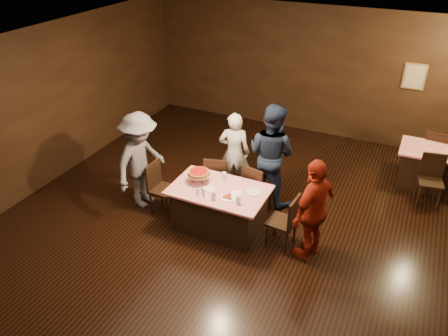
{
  "coord_description": "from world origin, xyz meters",
  "views": [
    {
      "loc": [
        2.36,
        -4.88,
        4.67
      ],
      "look_at": [
        -0.32,
        0.83,
        1.0
      ],
      "focal_mm": 35.0,
      "sensor_mm": 36.0,
      "label": 1
    }
  ],
  "objects": [
    {
      "name": "main_table",
      "position": [
        -0.27,
        0.53,
        0.39
      ],
      "size": [
        1.6,
        1.0,
        0.77
      ],
      "primitive_type": "cube",
      "color": "red",
      "rests_on": "ground"
    },
    {
      "name": "chair_far_left",
      "position": [
        -0.67,
        1.28,
        0.47
      ],
      "size": [
        0.51,
        0.51,
        0.95
      ],
      "primitive_type": "cube",
      "rotation": [
        0.0,
        0.0,
        3.39
      ],
      "color": "black",
      "rests_on": "ground"
    },
    {
      "name": "napkin_left",
      "position": [
        -0.42,
        0.48,
        0.77
      ],
      "size": [
        0.21,
        0.21,
        0.01
      ],
      "primitive_type": "cube",
      "rotation": [
        0.0,
        0.0,
        -0.35
      ],
      "color": "white",
      "rests_on": "main_table"
    },
    {
      "name": "plate_empty",
      "position": [
        0.28,
        0.68,
        0.78
      ],
      "size": [
        0.25,
        0.25,
        0.01
      ],
      "primitive_type": "cylinder",
      "color": "white",
      "rests_on": "main_table"
    },
    {
      "name": "glass_front_left",
      "position": [
        -0.22,
        0.23,
        0.84
      ],
      "size": [
        0.08,
        0.08,
        0.14
      ],
      "primitive_type": "cylinder",
      "color": "silver",
      "rests_on": "main_table"
    },
    {
      "name": "glass_front_right",
      "position": [
        0.18,
        0.28,
        0.84
      ],
      "size": [
        0.08,
        0.08,
        0.14
      ],
      "primitive_type": "cylinder",
      "color": "silver",
      "rests_on": "main_table"
    },
    {
      "name": "chair_far_right",
      "position": [
        0.13,
        1.28,
        0.47
      ],
      "size": [
        0.5,
        0.5,
        0.95
      ],
      "primitive_type": "cube",
      "rotation": [
        0.0,
        0.0,
        2.91
      ],
      "color": "black",
      "rests_on": "ground"
    },
    {
      "name": "plate_with_slice",
      "position": [
        -0.02,
        0.35,
        0.8
      ],
      "size": [
        0.25,
        0.25,
        0.06
      ],
      "color": "white",
      "rests_on": "main_table"
    },
    {
      "name": "diner_red_shirt",
      "position": [
        1.31,
        0.51,
        0.85
      ],
      "size": [
        0.71,
        1.08,
        1.7
      ],
      "primitive_type": "imported",
      "rotation": [
        0.0,
        0.0,
        -1.9
      ],
      "color": "maroon",
      "rests_on": "ground"
    },
    {
      "name": "diner_navy_hoodie",
      "position": [
        0.2,
        1.71,
        0.96
      ],
      "size": [
        1.08,
        0.94,
        1.91
      ],
      "primitive_type": "imported",
      "rotation": [
        0.0,
        0.0,
        2.88
      ],
      "color": "#141D33",
      "rests_on": "ground"
    },
    {
      "name": "chair_back_near",
      "position": [
        2.9,
        2.83,
        0.47
      ],
      "size": [
        0.48,
        0.48,
        0.95
      ],
      "primitive_type": "cube",
      "rotation": [
        0.0,
        0.0,
        0.17
      ],
      "color": "black",
      "rests_on": "ground"
    },
    {
      "name": "diner_grey_knit",
      "position": [
        -1.84,
        0.59,
        0.9
      ],
      "size": [
        0.76,
        1.22,
        1.81
      ],
      "primitive_type": "imported",
      "rotation": [
        0.0,
        0.0,
        1.49
      ],
      "color": "slate",
      "rests_on": "ground"
    },
    {
      "name": "chair_back_far",
      "position": [
        2.9,
        4.13,
        0.47
      ],
      "size": [
        0.46,
        0.46,
        0.95
      ],
      "primitive_type": "cube",
      "rotation": [
        0.0,
        0.0,
        3.03
      ],
      "color": "black",
      "rests_on": "ground"
    },
    {
      "name": "diner_white_jacket",
      "position": [
        -0.54,
        1.74,
        0.8
      ],
      "size": [
        0.67,
        0.55,
        1.6
      ],
      "primitive_type": "imported",
      "rotation": [
        0.0,
        0.0,
        3.46
      ],
      "color": "silver",
      "rests_on": "ground"
    },
    {
      "name": "condiments",
      "position": [
        -0.45,
        0.25,
        0.82
      ],
      "size": [
        0.17,
        0.1,
        0.09
      ],
      "color": "silver",
      "rests_on": "main_table"
    },
    {
      "name": "back_table",
      "position": [
        2.9,
        3.53,
        0.39
      ],
      "size": [
        1.3,
        0.9,
        0.77
      ],
      "primitive_type": "cube",
      "color": "red",
      "rests_on": "ground"
    },
    {
      "name": "chair_end_right",
      "position": [
        0.83,
        0.53,
        0.47
      ],
      "size": [
        0.46,
        0.46,
        0.95
      ],
      "primitive_type": "cube",
      "rotation": [
        0.0,
        0.0,
        -1.66
      ],
      "color": "black",
      "rests_on": "ground"
    },
    {
      "name": "chair_end_left",
      "position": [
        -1.37,
        0.53,
        0.47
      ],
      "size": [
        0.43,
        0.43,
        0.95
      ],
      "primitive_type": "cube",
      "rotation": [
        0.0,
        0.0,
        1.54
      ],
      "color": "black",
      "rests_on": "ground"
    },
    {
      "name": "glass_back",
      "position": [
        -0.32,
        0.83,
        0.84
      ],
      "size": [
        0.08,
        0.08,
        0.14
      ],
      "primitive_type": "cylinder",
      "color": "silver",
      "rests_on": "main_table"
    },
    {
      "name": "napkin_center",
      "position": [
        0.03,
        0.53,
        0.77
      ],
      "size": [
        0.19,
        0.19,
        0.01
      ],
      "primitive_type": "cube",
      "rotation": [
        0.0,
        0.0,
        0.21
      ],
      "color": "white",
      "rests_on": "main_table"
    },
    {
      "name": "pizza_stand",
      "position": [
        -0.67,
        0.58,
        0.95
      ],
      "size": [
        0.38,
        0.38,
        0.22
      ],
      "color": "black",
      "rests_on": "main_table"
    },
    {
      "name": "room",
      "position": [
        0.0,
        0.01,
        2.14
      ],
      "size": [
        10.0,
        10.04,
        3.02
      ],
      "color": "black",
      "rests_on": "ground"
    }
  ]
}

